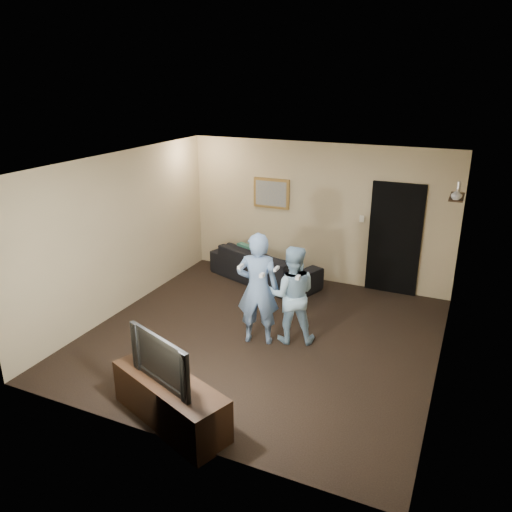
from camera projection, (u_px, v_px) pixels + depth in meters
The scene contains 19 objects.
ground at pixel (262, 336), 7.53m from camera, with size 5.00×5.00×0.00m, color black.
ceiling at pixel (263, 163), 6.65m from camera, with size 5.00×5.00×0.04m, color silver.
wall_back at pixel (317, 213), 9.23m from camera, with size 5.00×0.04×2.60m, color tan.
wall_front at pixel (162, 333), 4.95m from camera, with size 5.00×0.04×2.60m, color tan.
wall_left at pixel (121, 233), 8.06m from camera, with size 0.04×5.00×2.60m, color tan.
wall_right at pixel (449, 283), 6.12m from camera, with size 0.04×5.00×2.60m, color tan.
sofa at pixel (264, 265), 9.46m from camera, with size 2.18×0.85×0.64m, color black.
throw_pillow at pixel (246, 254), 9.55m from camera, with size 0.39×0.12×0.39m, color #194C41.
painting_frame at pixel (271, 193), 9.46m from camera, with size 0.72×0.05×0.57m, color olive.
painting_canvas at pixel (271, 194), 9.43m from camera, with size 0.62×0.01×0.47m, color slate.
doorway at pixel (394, 239), 8.75m from camera, with size 0.90×0.06×2.00m, color black.
light_switch at pixel (362, 219), 8.88m from camera, with size 0.08×0.02×0.12m, color silver.
wall_shelf at pixel (457, 197), 7.47m from camera, with size 0.20×0.60×0.03m, color black.
shelf_vase at pixel (456, 194), 7.22m from camera, with size 0.15×0.15×0.16m, color #A9A9AD.
shelf_figurine at pixel (459, 187), 7.61m from camera, with size 0.06×0.06×0.18m, color silver.
tv_console at pixel (170, 401), 5.61m from camera, with size 1.57×0.50×0.56m, color black.
television at pixel (167, 357), 5.42m from camera, with size 1.01×0.13×0.58m, color black.
wii_player_left at pixel (258, 289), 7.12m from camera, with size 0.70×0.57×1.68m.
wii_player_right at pixel (292, 294), 7.18m from camera, with size 0.86×0.77×1.47m.
Camera 1 is at (2.66, -6.12, 3.70)m, focal length 35.00 mm.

